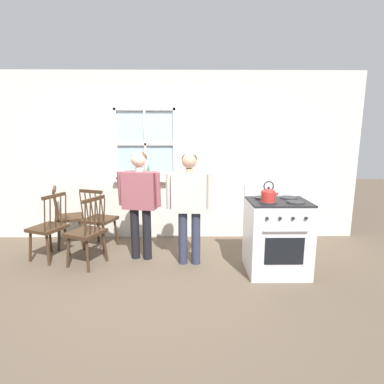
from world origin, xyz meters
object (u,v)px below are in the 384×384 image
Objects in this scene: stove at (276,236)px; potted_plant at (148,175)px; chair_near_stove at (87,233)px; chair_center_cluster at (99,220)px; chair_near_wall at (68,218)px; chair_by_window at (49,228)px; person_teen_center at (189,198)px; person_elderly_left at (140,194)px; kettle at (268,195)px.

potted_plant is at bearing 144.41° from stove.
potted_plant is (0.68, 1.05, 0.64)m from chair_near_stove.
chair_near_wall is at bearing 7.01° from chair_center_cluster.
chair_by_window is 2.01m from person_teen_center.
chair_by_window is at bearing 152.90° from chair_near_wall.
person_teen_center is 1.20m from stove.
chair_near_stove is at bearing 93.59° from chair_by_window.
potted_plant is (1.22, 0.31, 0.64)m from chair_near_wall.
stove is (1.09, -0.25, -0.43)m from person_teen_center.
chair_center_cluster is 1.04m from potted_plant.
person_elderly_left is 0.70m from person_teen_center.
person_teen_center is at bearing -56.54° from potted_plant.
person_elderly_left is at bearing 130.58° from chair_near_stove.
chair_near_wall is 0.86× the size of stove.
chair_near_stove is 1.40m from potted_plant.
chair_by_window is at bearing -169.28° from person_elderly_left.
kettle is at bearing -141.33° from stove.
person_elderly_left is at bearing 112.66° from chair_by_window.
chair_near_stove is (0.60, -0.20, 0.00)m from chair_by_window.
chair_near_stove is at bearing -122.88° from potted_plant.
person_teen_center reaches higher than kettle.
kettle is at bearing -8.52° from person_elderly_left.
chair_near_wall is 0.62× the size of person_elderly_left.
chair_by_window is at bearing 172.10° from stove.
potted_plant is at bearing 138.95° from kettle.
chair_near_wall is 1.00× the size of chair_near_stove.
stove is at bearing -2.90° from person_elderly_left.
chair_by_window is 0.86× the size of stove.
kettle is at bearing 104.87° from chair_near_stove.
person_elderly_left is 1.38× the size of stove.
potted_plant is (0.00, 0.84, 0.16)m from person_elderly_left.
chair_center_cluster is 3.25× the size of potted_plant.
person_teen_center is 1.23m from potted_plant.
kettle is at bearing 101.65° from chair_by_window.
chair_near_wall is 2.07m from person_teen_center.
person_teen_center reaches higher than chair_near_wall.
chair_near_wall is at bearing 163.67° from person_teen_center.
chair_near_stove is at bearing 171.30° from kettle.
kettle is at bearing -41.05° from potted_plant.
potted_plant reaches higher than chair_by_window.
potted_plant is (0.70, 0.44, 0.64)m from chair_center_cluster.
chair_by_window and chair_near_wall have the same top height.
potted_plant is at bearing -97.36° from chair_near_wall.
chair_near_stove is 3.25× the size of potted_plant.
chair_near_stove is 0.63× the size of person_teen_center.
stove is at bearing -178.00° from chair_center_cluster.
stove is at bearing 104.64° from chair_by_window.
person_elderly_left is at bearing -90.03° from potted_plant.
chair_center_cluster is (0.58, 0.40, 0.00)m from chair_by_window.
person_teen_center reaches higher than stove.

